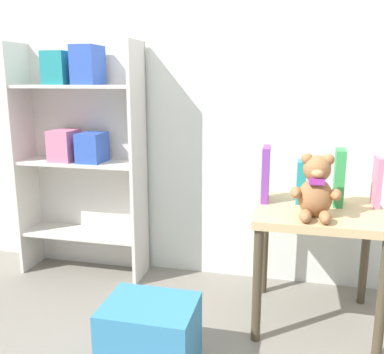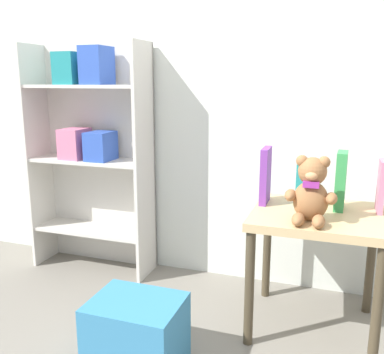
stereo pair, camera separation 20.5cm
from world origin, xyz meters
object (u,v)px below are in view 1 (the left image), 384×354
Objects in this scene: book_standing_green at (339,177)px; book_standing_pink at (377,182)px; book_standing_purple at (266,174)px; book_standing_teal at (301,182)px; teddy_bear at (316,189)px; display_table at (318,227)px; bookshelf_side at (82,145)px; storage_bin at (150,337)px.

book_standing_green is 0.17m from book_standing_pink.
book_standing_purple is 1.31× the size of book_standing_teal.
book_standing_pink is (0.33, 0.01, 0.01)m from book_standing_teal.
book_standing_teal is at bearing 103.75° from teddy_bear.
book_standing_teal is at bearing 132.18° from display_table.
bookshelf_side reaches higher than book_standing_purple.
bookshelf_side is 1.20m from storage_bin.
book_standing_teal is 0.77× the size of book_standing_green.
book_standing_pink is at bearing 1.27° from book_standing_purple.
book_standing_purple is at bearing -178.04° from book_standing_pink.
book_standing_green is (0.08, 0.09, 0.21)m from display_table.
teddy_bear is at bearing -18.03° from bookshelf_side.
book_standing_green is (0.16, -0.01, 0.03)m from book_standing_teal.
display_table is at bearing 77.69° from teddy_bear.
bookshelf_side is at bearing 129.70° from storage_bin.
book_standing_purple is at bearing 57.57° from storage_bin.
book_standing_pink is (0.16, 0.02, -0.02)m from book_standing_green.
bookshelf_side is at bearing 173.79° from book_standing_teal.
book_standing_green is at bearing -0.72° from book_standing_purple.
book_standing_pink is at bearing 8.42° from book_standing_green.
book_standing_purple reaches higher than book_standing_teal.
teddy_bear is at bearing -140.05° from book_standing_pink.
book_standing_teal is 0.56× the size of storage_bin.
display_table is at bearing -12.27° from bookshelf_side.
book_standing_purple is (-0.25, 0.08, 0.21)m from display_table.
teddy_bear is 0.24m from book_standing_green.
book_standing_teal is 0.87× the size of book_standing_pink.
bookshelf_side is 1.54m from book_standing_pink.
storage_bin is at bearing -145.04° from book_standing_pink.
teddy_bear reaches higher than book_standing_pink.
book_standing_purple reaches higher than book_standing_pink.
teddy_bear is at bearing -102.31° from display_table.
book_standing_purple is at bearing -10.69° from bookshelf_side.
book_standing_purple is at bearing -177.55° from book_standing_green.
book_standing_purple is (1.04, -0.20, -0.07)m from bookshelf_side.
bookshelf_side is at bearing 167.73° from display_table.
display_table is 0.34m from book_standing_purple.
storage_bin is at bearing -147.26° from teddy_bear.
book_standing_teal reaches higher than display_table.
display_table is at bearing -19.71° from book_standing_purple.
bookshelf_side reaches higher than teddy_bear.
book_standing_pink is (0.25, 0.10, 0.20)m from display_table.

